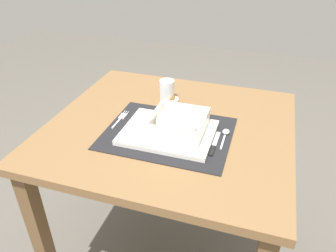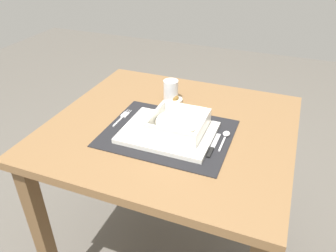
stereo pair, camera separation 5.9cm
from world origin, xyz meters
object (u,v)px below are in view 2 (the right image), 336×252
at_px(dining_table, 171,149).
at_px(butter_knife, 213,147).
at_px(bread_knife, 207,145).
at_px(condiment_saucer, 174,99).
at_px(fork, 123,117).
at_px(spoon, 225,136).
at_px(drinking_glass, 171,92).
at_px(porridge_bowl, 178,125).

distance_m(dining_table, butter_knife, 0.23).
xyz_separation_m(bread_knife, condiment_saucer, (-0.21, 0.25, 0.00)).
distance_m(dining_table, fork, 0.21).
xyz_separation_m(fork, butter_knife, (0.36, -0.06, 0.00)).
bearing_deg(spoon, bread_knife, -124.23).
bearing_deg(condiment_saucer, butter_knife, -48.42).
xyz_separation_m(fork, drinking_glass, (0.11, 0.20, 0.03)).
xyz_separation_m(porridge_bowl, drinking_glass, (-0.11, 0.23, -0.00)).
distance_m(fork, drinking_glass, 0.23).
bearing_deg(fork, porridge_bowl, -4.51).
distance_m(dining_table, porridge_bowl, 0.16).
height_order(bread_knife, condiment_saucer, condiment_saucer).
distance_m(spoon, butter_knife, 0.07).
height_order(dining_table, condiment_saucer, condiment_saucer).
height_order(dining_table, drinking_glass, drinking_glass).
relative_size(dining_table, spoon, 7.51).
relative_size(dining_table, bread_knife, 6.03).
relative_size(porridge_bowl, spoon, 1.56).
height_order(spoon, butter_knife, spoon).
bearing_deg(porridge_bowl, fork, 171.49).
bearing_deg(drinking_glass, porridge_bowl, -63.58).
bearing_deg(drinking_glass, bread_knife, -49.11).
bearing_deg(condiment_saucer, spoon, -36.48).
bearing_deg(fork, butter_knife, -6.27).
xyz_separation_m(dining_table, porridge_bowl, (0.05, -0.06, 0.15)).
relative_size(dining_table, fork, 6.73).
relative_size(spoon, bread_knife, 0.80).
xyz_separation_m(porridge_bowl, fork, (-0.23, 0.03, -0.03)).
relative_size(bread_knife, condiment_saucer, 2.21).
distance_m(dining_table, spoon, 0.23).
distance_m(porridge_bowl, condiment_saucer, 0.25).
height_order(spoon, bread_knife, spoon).
relative_size(spoon, drinking_glass, 1.33).
distance_m(porridge_bowl, spoon, 0.16).
height_order(fork, drinking_glass, drinking_glass).
bearing_deg(drinking_glass, dining_table, -68.73).
bearing_deg(butter_knife, spoon, 73.62).
height_order(butter_knife, condiment_saucer, condiment_saucer).
bearing_deg(bread_knife, dining_table, 151.86).
bearing_deg(bread_knife, porridge_bowl, 165.94).
relative_size(spoon, condiment_saucer, 1.77).
distance_m(dining_table, bread_knife, 0.21).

